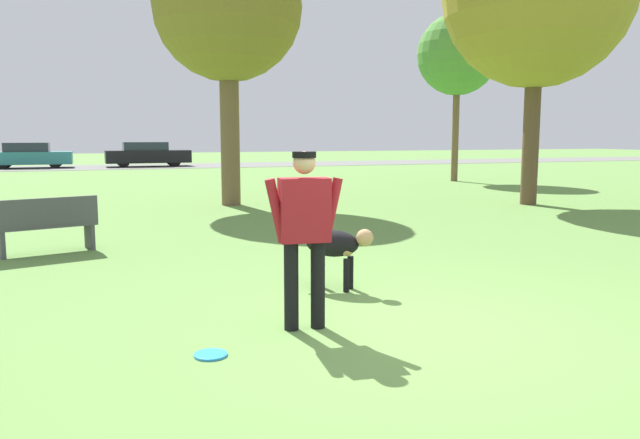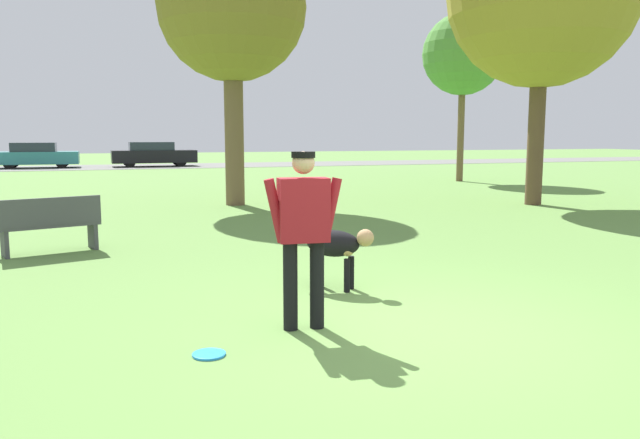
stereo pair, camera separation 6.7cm
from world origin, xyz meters
name	(u,v)px [view 2 (the right image)]	position (x,y,z in m)	size (l,w,h in m)	color
ground_plane	(413,332)	(0.00, 0.00, 0.00)	(120.00, 120.00, 0.00)	#608C42
far_road_strip	(148,166)	(0.00, 31.64, 0.01)	(120.00, 6.00, 0.01)	slate
person	(304,225)	(-0.89, 0.42, 0.95)	(0.71, 0.27, 1.60)	black
dog	(337,246)	(-0.09, 1.68, 0.50)	(0.84, 0.70, 0.71)	black
frisbee	(209,354)	(-1.82, 0.01, 0.01)	(0.27, 0.27, 0.02)	#268CE5
tree_far_right	(463,55)	(10.39, 15.91, 4.72)	(3.02, 3.02, 6.25)	brown
tree_mid_center	(232,8)	(0.62, 10.68, 4.80)	(3.63, 3.63, 6.67)	brown
parked_car_teal	(36,156)	(-5.77, 31.91, 0.67)	(4.23, 1.82, 1.36)	teal
parked_car_black	(154,154)	(0.30, 31.53, 0.68)	(4.62, 1.75, 1.37)	black
park_bench	(51,223)	(-3.30, 5.14, 0.45)	(1.46, 0.79, 0.84)	#47474C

